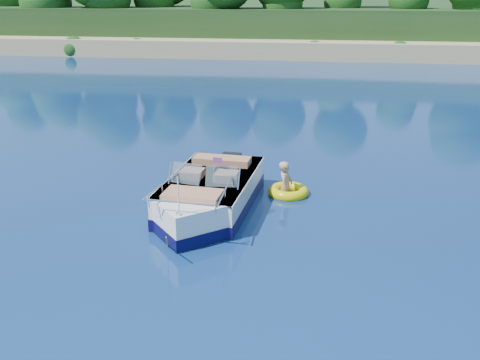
# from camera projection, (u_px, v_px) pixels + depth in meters

# --- Properties ---
(ground) EXTENTS (160.00, 160.00, 0.00)m
(ground) POSITION_uv_depth(u_px,v_px,m) (247.00, 238.00, 13.38)
(ground) COLOR #0A184B
(ground) RESTS_ON ground
(shoreline) EXTENTS (170.00, 59.00, 6.00)m
(shoreline) POSITION_uv_depth(u_px,v_px,m) (310.00, 25.00, 72.34)
(shoreline) COLOR #9F855C
(shoreline) RESTS_ON ground
(motorboat) EXTENTS (2.57, 6.26, 2.08)m
(motorboat) POSITION_uv_depth(u_px,v_px,m) (208.00, 198.00, 14.89)
(motorboat) COLOR white
(motorboat) RESTS_ON ground
(tow_tube) EXTENTS (1.46, 1.46, 0.33)m
(tow_tube) POSITION_uv_depth(u_px,v_px,m) (288.00, 192.00, 16.21)
(tow_tube) COLOR yellow
(tow_tube) RESTS_ON ground
(boy) EXTENTS (0.54, 0.94, 1.73)m
(boy) POSITION_uv_depth(u_px,v_px,m) (286.00, 194.00, 16.22)
(boy) COLOR tan
(boy) RESTS_ON ground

